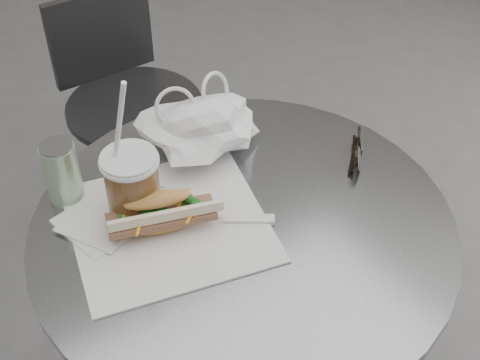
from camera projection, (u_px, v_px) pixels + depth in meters
cafe_table at (243, 316)px, 1.37m from camera, size 0.76×0.76×0.74m
chair_far at (133, 135)px, 2.02m from camera, size 0.39×0.40×0.74m
sandwich_paper at (168, 223)px, 1.18m from camera, size 0.40×0.39×0.00m
banh_mi at (160, 213)px, 1.15m from camera, size 0.25×0.16×0.08m
iced_coffee at (133, 186)px, 1.15m from camera, size 0.10×0.10×0.30m
sunglasses at (358, 150)px, 1.31m from camera, size 0.09×0.09×0.05m
plastic_bag at (202, 128)px, 1.30m from camera, size 0.23×0.18×0.11m
napkin_stack at (102, 221)px, 1.18m from camera, size 0.17×0.17×0.01m
drink_can at (62, 172)px, 1.20m from camera, size 0.06×0.06×0.12m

